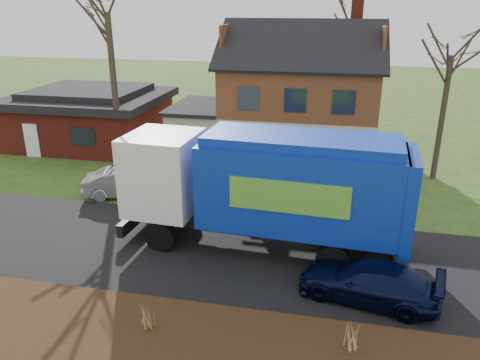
# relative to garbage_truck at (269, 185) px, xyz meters

# --- Properties ---
(ground) EXTENTS (120.00, 120.00, 0.00)m
(ground) POSITION_rel_garbage_truck_xyz_m (-2.04, -0.79, -2.68)
(ground) COLOR #2E4717
(ground) RESTS_ON ground
(road) EXTENTS (80.00, 7.00, 0.02)m
(road) POSITION_rel_garbage_truck_xyz_m (-2.04, -0.79, -2.67)
(road) COLOR black
(road) RESTS_ON ground
(mulch_verge) EXTENTS (80.00, 3.50, 0.30)m
(mulch_verge) POSITION_rel_garbage_truck_xyz_m (-2.04, -6.09, -2.53)
(mulch_verge) COLOR black
(mulch_verge) RESTS_ON ground
(main_house) EXTENTS (12.95, 8.95, 9.26)m
(main_house) POSITION_rel_garbage_truck_xyz_m (-0.55, 13.12, 1.35)
(main_house) COLOR beige
(main_house) RESTS_ON ground
(ranch_house) EXTENTS (9.80, 8.20, 3.70)m
(ranch_house) POSITION_rel_garbage_truck_xyz_m (-14.04, 12.21, -0.86)
(ranch_house) COLOR maroon
(ranch_house) RESTS_ON ground
(garbage_truck) EXTENTS (11.00, 3.57, 4.64)m
(garbage_truck) POSITION_rel_garbage_truck_xyz_m (0.00, 0.00, 0.00)
(garbage_truck) COLOR black
(garbage_truck) RESTS_ON ground
(silver_sedan) EXTENTS (4.57, 2.69, 1.42)m
(silver_sedan) POSITION_rel_garbage_truck_xyz_m (-7.54, 3.83, -1.96)
(silver_sedan) COLOR #A3A5AB
(silver_sedan) RESTS_ON ground
(navy_wagon) EXTENTS (4.73, 2.68, 1.29)m
(navy_wagon) POSITION_rel_garbage_truck_xyz_m (3.65, -2.64, -2.03)
(navy_wagon) COLOR black
(navy_wagon) RESTS_ON ground
(tree_front_east) EXTENTS (3.36, 3.36, 9.34)m
(tree_front_east) POSITION_rel_garbage_truck_xyz_m (7.65, 9.69, 4.92)
(tree_front_east) COLOR #3A2E23
(tree_front_east) RESTS_ON ground
(tree_back) EXTENTS (3.40, 3.40, 10.78)m
(tree_back) POSITION_rel_garbage_truck_xyz_m (2.60, 19.82, 6.31)
(tree_back) COLOR #3E3525
(tree_back) RESTS_ON ground
(grass_clump_mid) EXTENTS (0.32, 0.26, 0.89)m
(grass_clump_mid) POSITION_rel_garbage_truck_xyz_m (-2.60, -5.81, -1.93)
(grass_clump_mid) COLOR #AA874B
(grass_clump_mid) RESTS_ON mulch_verge
(grass_clump_east) EXTENTS (0.37, 0.31, 0.93)m
(grass_clump_east) POSITION_rel_garbage_truck_xyz_m (3.18, -5.43, -1.91)
(grass_clump_east) COLOR tan
(grass_clump_east) RESTS_ON mulch_verge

